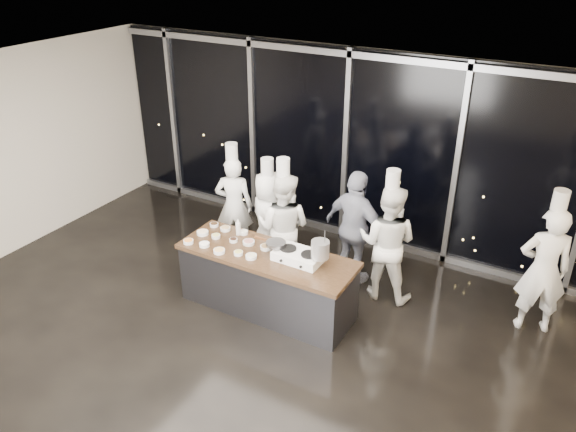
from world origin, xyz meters
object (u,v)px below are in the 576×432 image
(chef_center, at_px, (283,227))
(chef_left, at_px, (268,219))
(stock_pot, at_px, (320,249))
(chef_side, at_px, (543,269))
(frying_pan, at_px, (275,243))
(guest, at_px, (355,229))
(chef_far_left, at_px, (234,205))
(demo_counter, at_px, (267,281))
(stove, at_px, (299,256))
(chef_right, at_px, (387,242))

(chef_center, bearing_deg, chef_left, -37.61)
(stock_pot, height_order, chef_side, chef_side)
(frying_pan, bearing_deg, guest, 62.04)
(guest, relative_size, chef_side, 0.88)
(chef_far_left, height_order, chef_center, chef_center)
(demo_counter, height_order, frying_pan, frying_pan)
(stock_pot, bearing_deg, stove, 177.98)
(chef_left, distance_m, chef_side, 3.92)
(chef_right, bearing_deg, chef_left, -1.73)
(demo_counter, bearing_deg, stock_pot, 4.08)
(chef_left, xyz_separation_m, chef_side, (3.90, 0.35, 0.12))
(stove, distance_m, chef_far_left, 2.03)
(frying_pan, xyz_separation_m, chef_right, (1.19, 1.07, -0.18))
(stock_pot, height_order, chef_left, chef_left)
(chef_left, height_order, chef_center, chef_center)
(guest, xyz_separation_m, chef_right, (0.53, -0.12, -0.01))
(demo_counter, relative_size, chef_far_left, 1.31)
(chef_center, height_order, chef_right, chef_right)
(stock_pot, xyz_separation_m, chef_center, (-0.98, 0.76, -0.29))
(stove, relative_size, frying_pan, 1.38)
(frying_pan, height_order, guest, guest)
(chef_right, bearing_deg, frying_pan, 37.72)
(stove, bearing_deg, chef_side, 25.81)
(stove, relative_size, stock_pot, 2.75)
(chef_side, bearing_deg, frying_pan, 2.63)
(stock_pot, height_order, chef_right, chef_right)
(chef_center, relative_size, guest, 1.09)
(stove, height_order, stock_pot, stock_pot)
(demo_counter, bearing_deg, chef_left, 120.38)
(stove, bearing_deg, guest, 76.21)
(stove, distance_m, guest, 1.21)
(chef_right, bearing_deg, stove, 47.18)
(frying_pan, relative_size, guest, 0.26)
(chef_left, bearing_deg, frying_pan, 150.84)
(chef_far_left, height_order, chef_side, chef_side)
(chef_right, distance_m, chef_side, 2.02)
(demo_counter, xyz_separation_m, chef_left, (-0.61, 1.03, 0.34))
(chef_left, distance_m, chef_center, 0.46)
(chef_right, bearing_deg, stock_pot, 59.53)
(frying_pan, bearing_deg, chef_side, 23.60)
(stock_pot, bearing_deg, frying_pan, -179.75)
(frying_pan, distance_m, chef_center, 0.85)
(chef_far_left, distance_m, chef_right, 2.58)
(guest, height_order, chef_right, chef_right)
(demo_counter, height_order, stove, stove)
(chef_far_left, bearing_deg, demo_counter, 115.36)
(chef_far_left, relative_size, chef_left, 1.05)
(chef_right, bearing_deg, chef_center, 7.16)
(chef_side, bearing_deg, chef_center, -10.84)
(stock_pot, relative_size, chef_far_left, 0.12)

